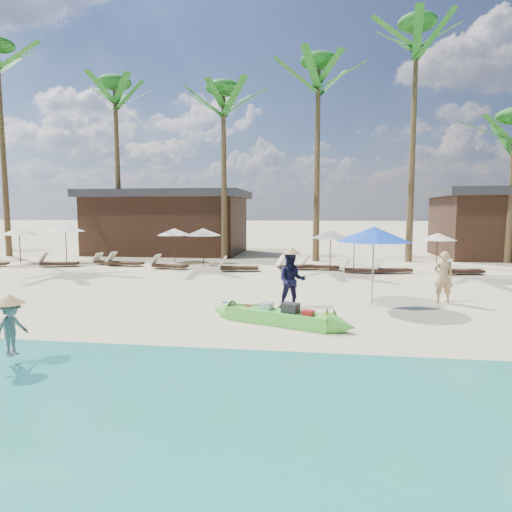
# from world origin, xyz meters

# --- Properties ---
(ground) EXTENTS (240.00, 240.00, 0.00)m
(ground) POSITION_xyz_m (0.00, 0.00, 0.00)
(ground) COLOR beige
(ground) RESTS_ON ground
(wet_sand_strip) EXTENTS (240.00, 4.50, 0.01)m
(wet_sand_strip) POSITION_xyz_m (0.00, -5.00, 0.00)
(wet_sand_strip) COLOR tan
(wet_sand_strip) RESTS_ON ground
(green_canoe) EXTENTS (4.37, 1.95, 0.58)m
(green_canoe) POSITION_xyz_m (1.15, -0.30, 0.20)
(green_canoe) COLOR #56DD43
(green_canoe) RESTS_ON ground
(tourist) EXTENTS (0.62, 0.42, 1.65)m
(tourist) POSITION_xyz_m (6.14, 3.03, 0.82)
(tourist) COLOR tan
(tourist) RESTS_ON ground
(vendor_green) EXTENTS (0.88, 0.70, 1.73)m
(vendor_green) POSITION_xyz_m (1.41, 1.39, 0.86)
(vendor_green) COLOR #131233
(vendor_green) RESTS_ON ground
(vendor_yellow) EXTENTS (0.51, 0.74, 1.05)m
(vendor_yellow) POSITION_xyz_m (-3.59, -3.92, 0.71)
(vendor_yellow) COLOR gray
(vendor_yellow) RESTS_ON ground
(blue_umbrella) EXTENTS (2.27, 2.27, 2.44)m
(blue_umbrella) POSITION_xyz_m (3.86, 2.33, 2.20)
(blue_umbrella) COLOR #99999E
(blue_umbrella) RESTS_ON ground
(resort_parasol_2) EXTENTS (1.94, 1.94, 2.00)m
(resort_parasol_2) POSITION_xyz_m (-14.14, 10.51, 1.81)
(resort_parasol_2) COLOR #341F15
(resort_parasol_2) RESTS_ON ground
(resort_parasol_3) EXTENTS (2.13, 2.13, 2.20)m
(resort_parasol_3) POSITION_xyz_m (-11.88, 11.32, 1.98)
(resort_parasol_3) COLOR #341F15
(resort_parasol_3) RESTS_ON ground
(lounger_3_left) EXTENTS (2.04, 1.06, 0.66)m
(lounger_3_left) POSITION_xyz_m (-11.33, 9.51, 0.22)
(lounger_3_left) COLOR #341F15
(lounger_3_left) RESTS_ON ground
(lounger_3_right) EXTENTS (1.74, 0.91, 0.57)m
(lounger_3_right) POSITION_xyz_m (-9.11, 10.57, 0.19)
(lounger_3_right) COLOR #341F15
(lounger_3_right) RESTS_ON ground
(resort_parasol_4) EXTENTS (1.89, 1.89, 1.95)m
(resort_parasol_4) POSITION_xyz_m (-5.69, 11.88, 1.76)
(resort_parasol_4) COLOR #341F15
(resort_parasol_4) RESTS_ON ground
(lounger_4_left) EXTENTS (1.96, 0.66, 0.66)m
(lounger_4_left) POSITION_xyz_m (-7.99, 10.26, 0.22)
(lounger_4_left) COLOR #341F15
(lounger_4_left) RESTS_ON ground
(lounger_4_right) EXTENTS (1.92, 0.73, 0.64)m
(lounger_4_right) POSITION_xyz_m (-5.29, 9.53, 0.21)
(lounger_4_right) COLOR #341F15
(lounger_4_right) RESTS_ON ground
(resort_parasol_5) EXTENTS (1.93, 1.93, 1.99)m
(resort_parasol_5) POSITION_xyz_m (-3.87, 11.22, 1.80)
(resort_parasol_5) COLOR #341F15
(resort_parasol_5) RESTS_ON ground
(lounger_5_left) EXTENTS (2.01, 0.94, 0.66)m
(lounger_5_left) POSITION_xyz_m (-1.67, 9.09, 0.22)
(lounger_5_left) COLOR #341F15
(lounger_5_left) RESTS_ON ground
(resort_parasol_6) EXTENTS (1.92, 1.92, 1.98)m
(resort_parasol_6) POSITION_xyz_m (2.83, 10.04, 1.78)
(resort_parasol_6) COLOR #341F15
(resort_parasol_6) RESTS_ON ground
(lounger_6_left) EXTENTS (2.00, 1.19, 0.65)m
(lounger_6_left) POSITION_xyz_m (1.04, 9.99, 0.22)
(lounger_6_left) COLOR #341F15
(lounger_6_left) RESTS_ON ground
(lounger_6_right) EXTENTS (1.91, 0.82, 0.63)m
(lounger_6_right) POSITION_xyz_m (2.28, 10.21, 0.21)
(lounger_6_right) COLOR #341F15
(lounger_6_right) RESTS_ON ground
(resort_parasol_7) EXTENTS (1.77, 1.77, 1.82)m
(resort_parasol_7) POSITION_xyz_m (4.01, 10.38, 1.65)
(resort_parasol_7) COLOR #341F15
(resort_parasol_7) RESTS_ON ground
(lounger_7_left) EXTENTS (1.73, 0.63, 0.58)m
(lounger_7_left) POSITION_xyz_m (4.17, 9.30, 0.19)
(lounger_7_left) COLOR #341F15
(lounger_7_left) RESTS_ON ground
(lounger_7_right) EXTENTS (1.90, 0.98, 0.62)m
(lounger_7_right) POSITION_xyz_m (5.60, 9.45, 0.21)
(lounger_7_right) COLOR #341F15
(lounger_7_right) RESTS_ON ground
(resort_parasol_8) EXTENTS (1.77, 1.77, 1.82)m
(resort_parasol_8) POSITION_xyz_m (8.15, 11.22, 1.64)
(resort_parasol_8) COLOR #341F15
(resort_parasol_8) RESTS_ON ground
(lounger_8_left) EXTENTS (2.02, 0.97, 0.66)m
(lounger_8_left) POSITION_xyz_m (8.69, 9.46, 0.22)
(lounger_8_left) COLOR #341F15
(lounger_8_left) RESTS_ON ground
(palm_2) EXTENTS (2.08, 2.08, 11.33)m
(palm_2) POSITION_xyz_m (-10.45, 15.08, 9.18)
(palm_2) COLOR brown
(palm_2) RESTS_ON ground
(palm_3) EXTENTS (2.08, 2.08, 10.52)m
(palm_3) POSITION_xyz_m (-3.36, 14.27, 8.58)
(palm_3) COLOR brown
(palm_3) RESTS_ON ground
(palm_4) EXTENTS (2.08, 2.08, 11.70)m
(palm_4) POSITION_xyz_m (2.15, 14.01, 9.45)
(palm_4) COLOR brown
(palm_4) RESTS_ON ground
(palm_5) EXTENTS (2.08, 2.08, 13.60)m
(palm_5) POSITION_xyz_m (7.45, 14.38, 10.82)
(palm_5) COLOR brown
(palm_5) RESTS_ON ground
(pavilion_west) EXTENTS (10.80, 6.60, 4.30)m
(pavilion_west) POSITION_xyz_m (-8.00, 17.50, 2.19)
(pavilion_west) COLOR #341F15
(pavilion_west) RESTS_ON ground
(pavilion_east) EXTENTS (8.80, 6.60, 4.30)m
(pavilion_east) POSITION_xyz_m (14.00, 17.50, 2.20)
(pavilion_east) COLOR #341F15
(pavilion_east) RESTS_ON ground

